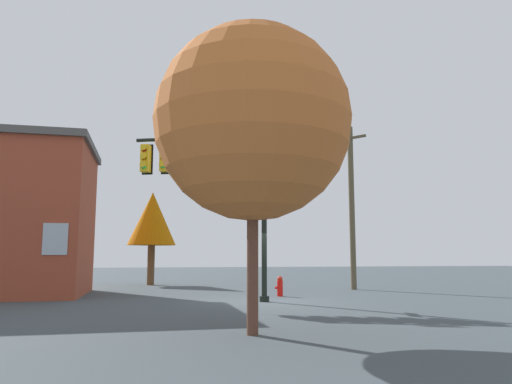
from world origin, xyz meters
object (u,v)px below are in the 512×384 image
at_px(utility_pole, 352,204).
at_px(tree_mid, 253,123).
at_px(fire_hydrant, 280,286).
at_px(tree_near, 152,219).
at_px(signal_pole_assembly, 207,166).

height_order(utility_pole, tree_mid, utility_pole).
bearing_deg(fire_hydrant, tree_near, -61.35).
relative_size(tree_near, tree_mid, 0.81).
relative_size(utility_pole, tree_mid, 1.24).
relative_size(utility_pole, fire_hydrant, 10.13).
relative_size(fire_hydrant, tree_mid, 0.12).
height_order(fire_hydrant, tree_near, tree_near).
relative_size(signal_pole_assembly, utility_pole, 0.81).
height_order(utility_pole, fire_hydrant, utility_pole).
distance_m(utility_pole, fire_hydrant, 6.96).
distance_m(tree_near, tree_mid, 19.22).
height_order(utility_pole, tree_near, utility_pole).
xyz_separation_m(utility_pole, tree_mid, (8.01, 12.79, 0.26)).
height_order(signal_pole_assembly, tree_near, signal_pole_assembly).
xyz_separation_m(tree_near, tree_mid, (-1.97, 19.10, 0.73)).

